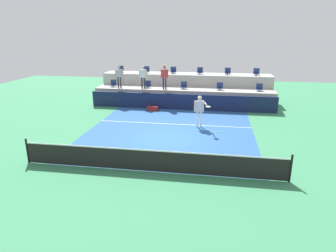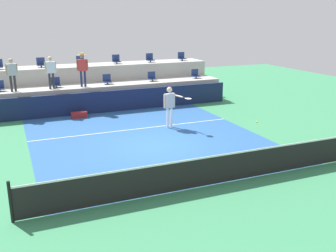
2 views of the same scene
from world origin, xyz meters
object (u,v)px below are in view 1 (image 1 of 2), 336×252
object	(u,v)px
stadium_chair_lower_center	(184,86)
tennis_ball	(218,132)
stadium_chair_upper_left	(146,70)
stadium_chair_upper_far_right	(256,72)
stadium_chair_lower_left	(148,85)
stadium_chair_upper_far_left	(121,70)
stadium_chair_lower_right	(220,87)
equipment_bag	(153,108)
stadium_chair_lower_far_right	(259,88)
tennis_player	(200,108)
spectator_with_hat	(165,74)
stadium_chair_lower_far_left	(113,84)
stadium_chair_upper_right	(228,72)
stadium_chair_upper_mid_left	(173,71)
stadium_chair_upper_mid_right	(200,71)
spectator_in_grey	(119,75)
spectator_leaning_on_rail	(143,75)

from	to	relation	value
stadium_chair_lower_center	tennis_ball	bearing A→B (deg)	-75.87
stadium_chair_upper_left	stadium_chair_upper_far_right	xyz separation A→B (m)	(8.46, 0.00, 0.00)
stadium_chair_lower_left	stadium_chair_upper_far_left	size ratio (longest dim) A/B	1.00
stadium_chair_upper_far_left	stadium_chair_lower_right	bearing A→B (deg)	-12.79
equipment_bag	stadium_chair_lower_far_right	bearing A→B (deg)	14.58
stadium_chair_upper_left	stadium_chair_upper_far_left	bearing A→B (deg)	180.00
tennis_player	spectator_with_hat	size ratio (longest dim) A/B	1.05
stadium_chair_upper_far_right	tennis_player	distance (m)	8.01
stadium_chair_lower_far_left	stadium_chair_lower_center	world-z (taller)	same
tennis_player	stadium_chair_upper_left	bearing A→B (deg)	123.97
stadium_chair_upper_far_left	spectator_with_hat	size ratio (longest dim) A/B	0.30
stadium_chair_lower_right	equipment_bag	world-z (taller)	stadium_chair_lower_right
stadium_chair_upper_right	spectator_with_hat	xyz separation A→B (m)	(-4.50, -2.18, 0.00)
stadium_chair_upper_left	spectator_with_hat	bearing A→B (deg)	-49.88
stadium_chair_lower_center	stadium_chair_lower_far_right	size ratio (longest dim) A/B	1.00
stadium_chair_upper_far_left	stadium_chair_upper_mid_left	size ratio (longest dim) A/B	1.00
stadium_chair_upper_mid_right	spectator_with_hat	world-z (taller)	spectator_with_hat
stadium_chair_lower_left	stadium_chair_lower_center	world-z (taller)	same
stadium_chair_lower_far_left	spectator_with_hat	xyz separation A→B (m)	(4.02, -0.38, 0.85)
stadium_chair_upper_right	tennis_player	bearing A→B (deg)	-103.32
stadium_chair_upper_right	tennis_ball	world-z (taller)	stadium_chair_upper_right
spectator_in_grey	spectator_with_hat	size ratio (longest dim) A/B	0.92
stadium_chair_upper_far_left	spectator_in_grey	xyz separation A→B (m)	(0.59, -2.18, -0.11)
stadium_chair_lower_center	stadium_chair_lower_far_left	bearing A→B (deg)	180.00
stadium_chair_upper_far_right	spectator_leaning_on_rail	size ratio (longest dim) A/B	0.32
stadium_chair_lower_far_left	stadium_chair_lower_far_right	world-z (taller)	same
stadium_chair_upper_mid_right	spectator_in_grey	xyz separation A→B (m)	(-5.78, -2.18, -0.11)
tennis_player	stadium_chair_upper_far_left	bearing A→B (deg)	134.44
stadium_chair_upper_left	equipment_bag	world-z (taller)	stadium_chair_upper_left
stadium_chair_lower_left	equipment_bag	xyz separation A→B (m)	(0.76, -1.89, -1.31)
spectator_in_grey	stadium_chair_lower_far_right	bearing A→B (deg)	2.18
stadium_chair_lower_left	stadium_chair_upper_mid_left	size ratio (longest dim) A/B	1.00
spectator_leaning_on_rail	tennis_ball	distance (m)	11.18
tennis_ball	stadium_chair_upper_far_left	bearing A→B (deg)	123.50
stadium_chair_upper_left	stadium_chair_upper_mid_left	world-z (taller)	same
stadium_chair_lower_left	stadium_chair_upper_far_right	xyz separation A→B (m)	(7.96, 1.80, 0.85)
stadium_chair_upper_far_left	stadium_chair_upper_mid_left	xyz separation A→B (m)	(4.28, 0.00, 0.00)
equipment_bag	stadium_chair_upper_right	bearing A→B (deg)	36.02
stadium_chair_lower_left	stadium_chair_lower_center	size ratio (longest dim) A/B	1.00
stadium_chair_lower_right	spectator_leaning_on_rail	world-z (taller)	spectator_leaning_on_rail
stadium_chair_upper_left	equipment_bag	distance (m)	4.46
equipment_bag	stadium_chair_upper_mid_left	bearing A→B (deg)	76.53
stadium_chair_upper_far_right	tennis_ball	world-z (taller)	stadium_chair_upper_far_right
spectator_with_hat	stadium_chair_lower_center	bearing A→B (deg)	15.81
stadium_chair_lower_far_left	stadium_chair_lower_right	xyz separation A→B (m)	(7.97, 0.00, 0.00)
stadium_chair_lower_center	stadium_chair_upper_far_right	size ratio (longest dim) A/B	1.00
stadium_chair_lower_far_left	stadium_chair_lower_center	bearing A→B (deg)	0.00
stadium_chair_upper_left	stadium_chair_upper_far_right	bearing A→B (deg)	0.00
stadium_chair_upper_mid_left	stadium_chair_upper_mid_right	distance (m)	2.09
stadium_chair_lower_right	spectator_in_grey	size ratio (longest dim) A/B	0.32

